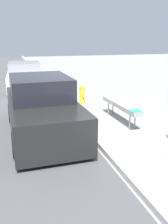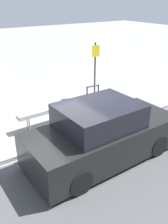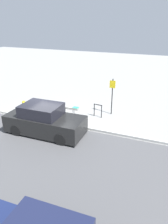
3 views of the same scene
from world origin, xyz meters
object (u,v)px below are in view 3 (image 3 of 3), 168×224
bench (62,107)px  parked_car_near (44,121)px  fire_hydrant (24,106)px  bike_rack (98,109)px  sign_post (112,93)px

bench → parked_car_near: parked_car_near is taller
bench → fire_hydrant: (-2.54, -0.54, -0.13)m
bike_rack → parked_car_near: (-1.90, -3.05, 0.20)m
bench → bike_rack: bearing=12.0°
fire_hydrant → parked_car_near: parked_car_near is taller
bench → fire_hydrant: size_ratio=2.88×
bench → bike_rack: bike_rack is taller
bench → parked_car_near: size_ratio=0.53×
sign_post → parked_car_near: (-2.55, -3.80, -0.68)m
bench → fire_hydrant: fire_hydrant is taller
parked_car_near → bench: bearing=95.2°
bike_rack → parked_car_near: 3.60m
parked_car_near → bike_rack: bearing=57.0°
fire_hydrant → bench: bearing=12.0°
sign_post → fire_hydrant: 5.75m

